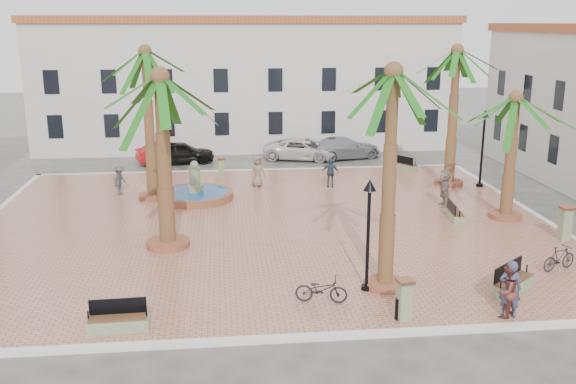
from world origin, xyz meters
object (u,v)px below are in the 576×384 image
at_px(lamppost_s, 369,216).
at_px(palm_e, 514,115).
at_px(palm_sw, 161,100).
at_px(litter_bin, 401,309).
at_px(palm_s, 393,97).
at_px(pedestrian_east, 444,188).
at_px(bollard_e, 565,223).
at_px(lamppost_e, 483,135).
at_px(pedestrian_fountain_a, 258,171).
at_px(car_silver, 344,148).
at_px(car_white, 301,149).
at_px(cyclist_b, 506,291).
at_px(fountain, 195,194).
at_px(bollard_n, 221,168).
at_px(pedestrian_fountain_b, 330,173).
at_px(pedestrian_north, 120,180).
at_px(car_black, 181,152).
at_px(bench_e, 455,215).
at_px(bench_ne, 404,166).
at_px(cyclist_a, 510,289).
at_px(car_red, 169,153).
at_px(bicycle_a, 321,289).
at_px(bench_s, 118,322).
at_px(bicycle_b, 559,258).
at_px(bollard_se, 404,299).
at_px(palm_nw, 146,68).
at_px(palm_ne, 456,66).

bearing_deg(lamppost_s, palm_e, 41.86).
height_order(palm_sw, lamppost_s, palm_sw).
bearing_deg(palm_sw, litter_bin, -44.36).
height_order(palm_s, pedestrian_east, palm_s).
distance_m(bollard_e, litter_bin, 11.14).
relative_size(lamppost_e, pedestrian_fountain_a, 2.50).
height_order(car_silver, car_white, car_silver).
height_order(cyclist_b, car_silver, cyclist_b).
height_order(fountain, car_white, fountain).
relative_size(fountain, car_white, 0.78).
bearing_deg(fountain, lamppost_s, -63.24).
bearing_deg(bollard_n, pedestrian_fountain_b, -21.57).
bearing_deg(car_white, pedestrian_north, 144.45).
bearing_deg(pedestrian_fountain_a, car_black, 98.21).
bearing_deg(pedestrian_fountain_b, palm_sw, -121.99).
distance_m(palm_e, bench_e, 5.25).
bearing_deg(pedestrian_fountain_b, bench_ne, 44.70).
relative_size(palm_e, bollard_e, 4.11).
distance_m(cyclist_a, car_red, 27.59).
relative_size(palm_s, bicycle_a, 4.50).
bearing_deg(palm_e, palm_sw, -171.46).
xyz_separation_m(bench_s, bench_ne, (14.54, 19.99, -0.01)).
distance_m(bollard_n, car_silver, 10.15).
distance_m(pedestrian_north, car_black, 8.66).
bearing_deg(lamppost_s, bicycle_b, 7.66).
distance_m(fountain, bicycle_b, 17.91).
bearing_deg(pedestrian_north, lamppost_s, -118.45).
xyz_separation_m(lamppost_e, bicycle_a, (-11.23, -14.20, -2.47)).
xyz_separation_m(lamppost_s, cyclist_b, (3.85, -2.50, -1.82)).
relative_size(pedestrian_fountain_a, pedestrian_north, 1.09).
bearing_deg(car_red, bollard_e, -153.46).
xyz_separation_m(bollard_se, bicycle_a, (-2.34, 1.58, -0.25)).
bearing_deg(litter_bin, bicycle_b, 25.60).
distance_m(bench_e, pedestrian_north, 17.36).
bearing_deg(palm_sw, fountain, 83.08).
distance_m(bollard_n, bicycle_b, 19.92).
bearing_deg(pedestrian_fountain_b, palm_s, -81.27).
distance_m(bench_e, cyclist_b, 10.20).
bearing_deg(bollard_se, cyclist_a, -1.34).
relative_size(palm_s, lamppost_s, 1.97).
xyz_separation_m(palm_nw, bollard_n, (3.60, 3.77, -6.05)).
bearing_deg(pedestrian_north, lamppost_e, -66.35).
bearing_deg(fountain, bollard_se, -65.11).
distance_m(palm_ne, bicycle_b, 14.34).
bearing_deg(pedestrian_fountain_a, bench_s, -131.57).
bearing_deg(bicycle_b, pedestrian_east, -11.52).
relative_size(palm_nw, bicycle_a, 4.58).
bearing_deg(car_black, cyclist_a, -163.68).
relative_size(palm_s, pedestrian_east, 4.12).
relative_size(palm_e, pedestrian_fountain_b, 3.71).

